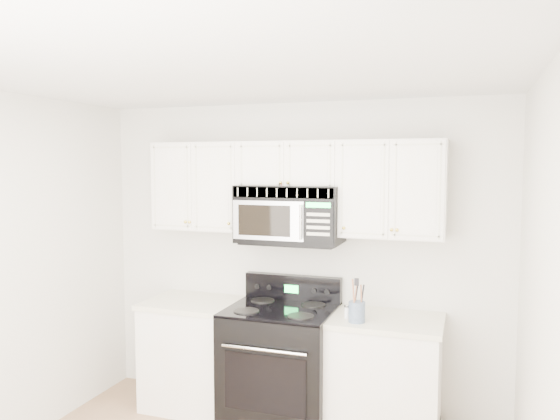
% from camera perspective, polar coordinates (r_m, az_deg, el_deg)
% --- Properties ---
extents(room, '(3.51, 3.51, 2.61)m').
position_cam_1_polar(room, '(3.09, -8.04, -9.92)').
color(room, '#997457').
rests_on(room, ground).
extents(base_cabinet_left, '(0.86, 0.65, 0.92)m').
position_cam_1_polar(base_cabinet_left, '(4.92, -8.59, -14.94)').
color(base_cabinet_left, beige).
rests_on(base_cabinet_left, ground).
extents(base_cabinet_right, '(0.86, 0.65, 0.92)m').
position_cam_1_polar(base_cabinet_right, '(4.46, 10.85, -17.14)').
color(base_cabinet_right, beige).
rests_on(base_cabinet_right, ground).
extents(range, '(0.84, 0.76, 1.14)m').
position_cam_1_polar(range, '(4.58, 0.10, -15.67)').
color(range, black).
rests_on(range, ground).
extents(upper_cabinets, '(2.44, 0.37, 0.75)m').
position_cam_1_polar(upper_cabinets, '(4.46, 1.20, 2.86)').
color(upper_cabinets, beige).
rests_on(upper_cabinets, ground).
extents(microwave, '(0.84, 0.47, 0.46)m').
position_cam_1_polar(microwave, '(4.43, 1.05, -0.41)').
color(microwave, black).
rests_on(microwave, ground).
extents(utensil_crock, '(0.12, 0.12, 0.33)m').
position_cam_1_polar(utensil_crock, '(4.13, 8.04, -10.40)').
color(utensil_crock, slate).
rests_on(utensil_crock, base_cabinet_right).
extents(shaker_salt, '(0.04, 0.04, 0.10)m').
position_cam_1_polar(shaker_salt, '(4.23, 7.02, -10.48)').
color(shaker_salt, silver).
rests_on(shaker_salt, base_cabinet_right).
extents(shaker_pepper, '(0.04, 0.04, 0.09)m').
position_cam_1_polar(shaker_pepper, '(4.20, 8.20, -10.69)').
color(shaker_pepper, silver).
rests_on(shaker_pepper, base_cabinet_right).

